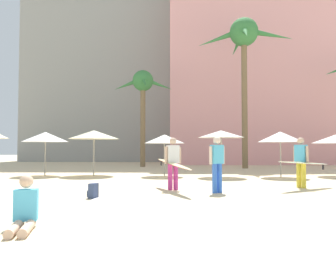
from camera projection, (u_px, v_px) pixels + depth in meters
ground at (154, 232)px, 5.66m from camera, size 120.00×120.00×0.00m
hotel_pink at (258, 69)px, 31.92m from camera, size 16.92×8.04×18.07m
hotel_tower_gray at (108, 46)px, 39.52m from camera, size 16.21×10.70×27.03m
palm_tree_far_left at (143, 88)px, 25.31m from camera, size 4.52×4.53×7.35m
palm_tree_center at (244, 42)px, 23.61m from camera, size 6.69×6.55×10.68m
cafe_umbrella_0 at (280, 137)px, 16.25m from camera, size 2.18×2.18×2.23m
cafe_umbrella_1 at (45, 137)px, 17.17m from camera, size 2.34×2.34×2.25m
cafe_umbrella_2 at (164, 139)px, 16.93m from camera, size 2.07×2.07×2.11m
cafe_umbrella_5 at (94, 135)px, 17.28m from camera, size 2.63×2.63×2.34m
cafe_umbrella_7 at (221, 134)px, 16.46m from camera, size 2.28×2.28×2.29m
beach_towel at (127, 200)px, 9.00m from camera, size 1.99×1.12×0.01m
backpack at (93, 191)px, 9.48m from camera, size 0.30×0.34×0.42m
person_near_left at (173, 162)px, 11.25m from camera, size 1.37×3.07×1.78m
person_mid_right at (302, 161)px, 11.84m from camera, size 2.49×1.74×1.81m
person_far_right at (24, 211)px, 5.85m from camera, size 0.59×1.02×0.94m
person_mid_left at (217, 162)px, 10.62m from camera, size 0.56×0.40×1.79m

